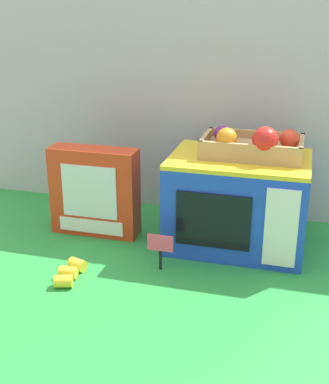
{
  "coord_description": "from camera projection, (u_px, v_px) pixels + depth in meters",
  "views": [
    {
      "loc": [
        0.29,
        -1.33,
        0.69
      ],
      "look_at": [
        -0.08,
        0.04,
        0.15
      ],
      "focal_mm": 48.79,
      "sensor_mm": 36.0,
      "label": 1
    }
  ],
  "objects": [
    {
      "name": "ground_plane",
      "position": [
        188.0,
        246.0,
        1.52
      ],
      "size": [
        1.7,
        1.7,
        0.0
      ],
      "primitive_type": "plane",
      "color": "green",
      "rests_on": "ground"
    },
    {
      "name": "display_back_panel",
      "position": [
        211.0,
        95.0,
        1.64
      ],
      "size": [
        1.61,
        0.03,
        0.78
      ],
      "primitive_type": "cube",
      "color": "#B7BABF",
      "rests_on": "ground"
    },
    {
      "name": "toy_microwave",
      "position": [
        238.0,
        202.0,
        1.48
      ],
      "size": [
        0.38,
        0.28,
        0.27
      ],
      "color": "blue",
      "rests_on": "ground"
    },
    {
      "name": "food_groups_crate",
      "position": [
        253.0,
        146.0,
        1.43
      ],
      "size": [
        0.27,
        0.18,
        0.1
      ],
      "color": "tan",
      "rests_on": "toy_microwave"
    },
    {
      "name": "cookie_set_box",
      "position": [
        95.0,
        192.0,
        1.56
      ],
      "size": [
        0.26,
        0.08,
        0.27
      ],
      "color": "red",
      "rests_on": "ground"
    },
    {
      "name": "price_sign",
      "position": [
        160.0,
        247.0,
        1.37
      ],
      "size": [
        0.07,
        0.01,
        0.1
      ],
      "color": "black",
      "rests_on": "ground"
    },
    {
      "name": "loose_toy_banana",
      "position": [
        70.0,
        273.0,
        1.34
      ],
      "size": [
        0.06,
        0.13,
        0.03
      ],
      "color": "yellow",
      "rests_on": "ground"
    }
  ]
}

